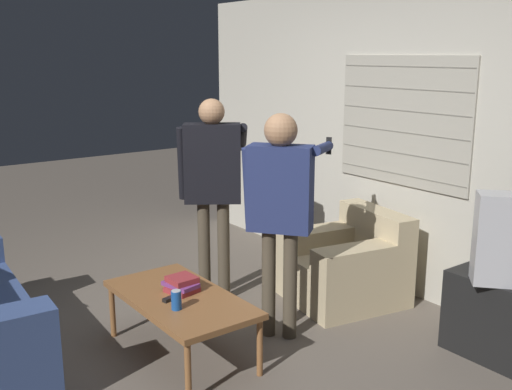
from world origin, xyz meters
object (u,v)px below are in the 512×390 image
(coffee_table, at_px, (180,301))
(person_right_standing, at_px, (281,197))
(person_left_standing, at_px, (213,174))
(armchair_beige, at_px, (348,265))
(soda_can, at_px, (176,300))
(spare_remote, at_px, (171,298))
(book_stack, at_px, (181,284))

(coffee_table, relative_size, person_right_standing, 0.71)
(coffee_table, xyz_separation_m, person_left_standing, (-0.68, 0.71, 0.67))
(armchair_beige, distance_m, soda_can, 1.73)
(person_left_standing, relative_size, spare_remote, 12.22)
(person_left_standing, bearing_deg, person_right_standing, -54.53)
(coffee_table, bearing_deg, spare_remote, -75.23)
(person_left_standing, height_order, person_right_standing, person_left_standing)
(person_left_standing, bearing_deg, soda_can, -99.45)
(person_right_standing, bearing_deg, armchair_beige, 63.96)
(book_stack, bearing_deg, soda_can, -36.08)
(coffee_table, xyz_separation_m, book_stack, (-0.07, 0.05, 0.09))
(spare_remote, bearing_deg, soda_can, -31.69)
(person_left_standing, distance_m, soda_can, 1.32)
(coffee_table, relative_size, spare_remote, 8.43)
(armchair_beige, relative_size, person_left_standing, 0.59)
(coffee_table, bearing_deg, soda_can, -36.12)
(book_stack, bearing_deg, person_right_standing, 70.59)
(book_stack, xyz_separation_m, spare_remote, (0.09, -0.13, -0.04))
(armchair_beige, bearing_deg, person_right_standing, 112.05)
(book_stack, height_order, spare_remote, book_stack)
(person_left_standing, relative_size, person_right_standing, 1.03)
(coffee_table, bearing_deg, person_right_standing, 76.83)
(coffee_table, height_order, spare_remote, spare_remote)
(person_right_standing, bearing_deg, book_stack, -146.92)
(armchair_beige, height_order, person_left_standing, person_left_standing)
(armchair_beige, distance_m, person_left_standing, 1.34)
(coffee_table, relative_size, soda_can, 9.09)
(person_left_standing, xyz_separation_m, soda_can, (0.85, -0.83, -0.57))
(armchair_beige, xyz_separation_m, person_left_standing, (-0.67, -0.88, 0.76))
(armchair_beige, relative_size, soda_can, 7.78)
(spare_remote, bearing_deg, coffee_table, 90.22)
(soda_can, xyz_separation_m, spare_remote, (-0.15, 0.05, -0.05))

